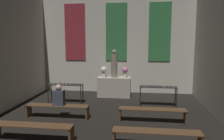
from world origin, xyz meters
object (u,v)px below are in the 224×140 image
altar (114,87)px  pew_third_right (156,135)px  flower_vase_left (104,71)px  candle_rack_left (65,87)px  flower_vase_right (125,71)px  pew_back_left (57,108)px  statue (114,65)px  pew_third_left (33,129)px  pew_back_right (152,112)px  person_seated (59,96)px  candle_rack_right (158,89)px

altar → pew_third_right: altar is taller
flower_vase_left → pew_third_right: size_ratio=0.23×
candle_rack_left → altar: bearing=34.5°
pew_third_right → flower_vase_right: bearing=102.8°
pew_third_right → pew_back_left: bearing=151.3°
statue → pew_third_right: (1.54, -4.68, -1.15)m
statue → candle_rack_left: bearing=-145.5°
flower_vase_left → pew_third_left: size_ratio=0.23×
flower_vase_left → pew_back_left: (-1.06, -2.99, -0.86)m
statue → pew_third_left: bearing=-108.2°
statue → flower_vase_left: 0.56m
altar → pew_back_right: (1.54, -2.99, -0.13)m
pew_third_right → pew_third_left: bearing=180.0°
pew_third_left → person_seated: 1.74m
pew_third_left → pew_back_right: same height
pew_third_right → pew_back_right: size_ratio=1.00×
pew_third_left → pew_back_left: (0.00, 1.69, 0.00)m
flower_vase_left → candle_rack_left: size_ratio=0.33×
candle_rack_left → flower_vase_left: bearing=42.8°
pew_back_left → pew_back_right: 3.09m
altar → flower_vase_right: flower_vase_right is taller
pew_third_left → pew_back_left: 1.69m
altar → candle_rack_right: candle_rack_right is taller
flower_vase_left → pew_third_left: bearing=-102.8°
flower_vase_left → flower_vase_right: same height
statue → flower_vase_right: (0.48, 0.00, -0.29)m
pew_third_left → pew_back_right: (3.09, 1.69, 0.00)m
candle_rack_left → pew_back_right: size_ratio=0.68×
statue → flower_vase_left: bearing=180.0°
pew_third_right → pew_back_right: 1.69m
flower_vase_right → statue: bearing=180.0°
candle_rack_left → pew_back_right: (3.40, -1.71, -0.36)m
flower_vase_right → pew_third_left: flower_vase_right is taller
pew_third_left → candle_rack_left: bearing=95.3°
pew_third_right → pew_back_right: (0.00, 1.69, 0.00)m
pew_back_right → pew_third_left: bearing=-151.3°
statue → flower_vase_left: statue is taller
flower_vase_right → pew_third_left: bearing=-113.4°
pew_back_left → pew_back_right: (3.09, 0.00, 0.00)m
flower_vase_left → pew_back_right: flower_vase_left is taller
pew_back_left → altar: bearing=62.7°
candle_rack_right → pew_back_left: size_ratio=0.68×
pew_third_left → pew_third_right: size_ratio=1.00×
flower_vase_left → pew_third_left: flower_vase_left is taller
pew_back_left → pew_back_right: bearing=0.0°
statue → flower_vase_right: statue is taller
statue → pew_back_right: (1.54, -2.99, -1.15)m
pew_back_left → person_seated: person_seated is taller
candle_rack_left → pew_third_right: bearing=-45.0°
flower_vase_right → pew_third_right: flower_vase_right is taller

